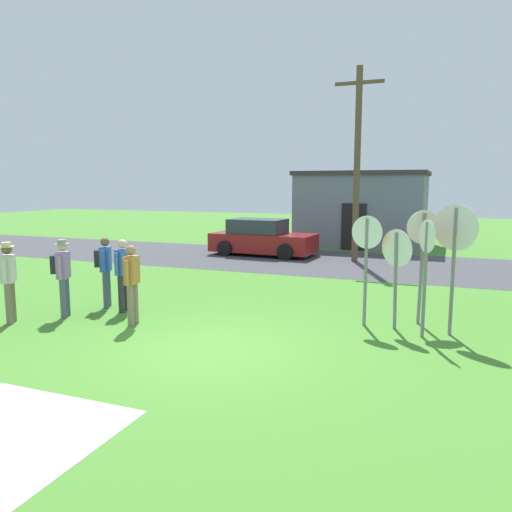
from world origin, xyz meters
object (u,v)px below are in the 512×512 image
Objects in this scene: stop_sign_rear_left at (396,262)px; person_in_teal at (132,280)px; stop_sign_rear_right at (455,245)px; stop_sign_leaning_left at (426,260)px; person_in_blue at (123,271)px; stop_sign_tallest at (366,252)px; person_with_sunhat at (63,272)px; parked_car_on_street at (262,239)px; person_in_dark_shirt at (8,276)px; stop_sign_nearest at (422,248)px; utility_pole at (357,161)px; person_holding_notes at (105,267)px.

person_in_teal is (-5.15, -1.69, -0.45)m from stop_sign_rear_left.
person_in_teal is (-6.22, -1.69, -0.84)m from stop_sign_rear_right.
stop_sign_leaning_left reaches higher than person_in_blue.
person_in_teal is at bearing -158.97° from stop_sign_tallest.
stop_sign_rear_left is 7.18m from person_with_sunhat.
person_in_dark_shirt is at bearing -96.65° from parked_car_on_street.
person_with_sunhat is 1.81m from person_in_teal.
stop_sign_rear_left is 0.69m from stop_sign_leaning_left.
person_in_teal is (-5.61, -2.25, -0.68)m from stop_sign_nearest.
parked_car_on_street is 10.81m from person_in_teal.
stop_sign_rear_left is 0.90× the size of stop_sign_leaning_left.
stop_sign_rear_right is at bearing -68.39° from utility_pole.
stop_sign_tallest is 6.61m from person_with_sunhat.
person_with_sunhat reaches higher than person_holding_notes.
stop_sign_leaning_left is 1.35× the size of person_holding_notes.
stop_sign_rear_left is at bearing 5.50° from person_holding_notes.
stop_sign_nearest is 7.25m from person_holding_notes.
stop_sign_rear_left is (-1.07, -0.00, -0.39)m from stop_sign_rear_right.
person_holding_notes is (-1.51, 1.05, 0.03)m from person_in_teal.
utility_pole is at bearing 64.96° from person_in_dark_shirt.
stop_sign_leaning_left reaches higher than person_with_sunhat.
utility_pole reaches higher than stop_sign_rear_left.
person_with_sunhat is (-6.35, -1.78, -0.54)m from stop_sign_tallest.
person_in_teal is at bearing -45.49° from person_in_blue.
utility_pole is 10.64m from person_in_blue.
person_holding_notes is at bearing 74.93° from person_with_sunhat.
stop_sign_leaning_left reaches higher than person_in_dark_shirt.
utility_pole is at bearing 69.48° from person_in_blue.
stop_sign_tallest reaches higher than person_in_teal.
stop_sign_tallest is 1.36× the size of person_in_teal.
stop_sign_rear_right is (3.47, -8.77, -2.01)m from utility_pole.
stop_sign_nearest is at bearing 21.84° from person_in_teal.
stop_sign_rear_right is 1.52× the size of person_in_teal.
stop_sign_rear_right is at bearing 12.13° from person_with_sunhat.
person_in_blue is (-6.46, -1.39, -0.68)m from stop_sign_nearest.
utility_pole reaches higher than person_holding_notes.
stop_sign_nearest is (0.46, 0.56, 0.24)m from stop_sign_rear_left.
person_in_blue and person_holding_notes have the same top height.
stop_sign_tallest is at bearing -57.52° from parked_car_on_street.
stop_sign_rear_left reaches higher than person_in_blue.
stop_sign_rear_left is 6.07m from person_in_blue.
stop_sign_nearest is at bearing 9.56° from person_holding_notes.
stop_sign_leaning_left is (-0.49, -0.36, -0.27)m from stop_sign_rear_right.
stop_sign_leaning_left is at bearing -71.92° from utility_pole.
person_with_sunhat is at bearing -105.07° from person_holding_notes.
person_in_blue is at bearing 134.51° from person_in_teal.
utility_pole reaches higher than stop_sign_nearest.
stop_sign_tallest is at bearing 21.03° from person_in_teal.
stop_sign_rear_right is 0.84m from stop_sign_nearest.
utility_pole reaches higher than person_with_sunhat.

